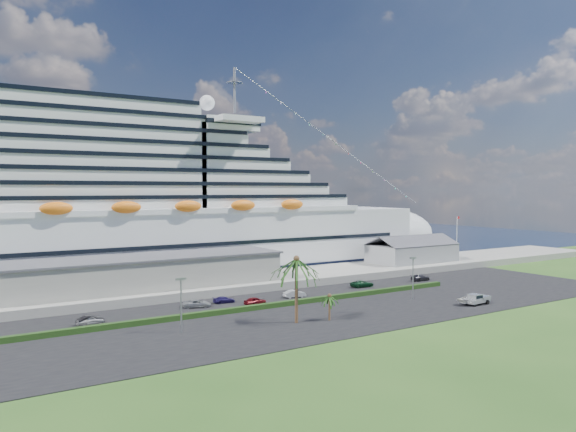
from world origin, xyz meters
TOP-DOWN VIEW (x-y plane):
  - ground at (0.00, 0.00)m, footprint 420.00×420.00m
  - asphalt_lot at (0.00, 11.00)m, footprint 140.00×38.00m
  - wharf at (0.00, 40.00)m, footprint 240.00×20.00m
  - water at (0.00, 130.00)m, footprint 420.00×160.00m
  - cruise_ship at (-21.53, 64.00)m, footprint 191.00×38.00m
  - terminal_building at (-25.00, 40.00)m, footprint 61.00×15.00m
  - port_shed at (52.00, 40.00)m, footprint 24.00×12.31m
  - flagpole at (70.04, 40.00)m, footprint 1.08×0.16m
  - hedge at (-8.00, 16.00)m, footprint 88.00×1.10m
  - lamp_post_left at (-28.00, 8.00)m, footprint 1.60×0.35m
  - lamp_post_right at (20.00, 8.00)m, footprint 1.60×0.35m
  - palm_tall at (-10.00, 4.00)m, footprint 8.82×8.82m
  - palm_short at (-4.50, 2.50)m, footprint 3.53×3.53m
  - parked_car_0 at (-38.26, 20.64)m, footprint 4.28×1.92m
  - parked_car_1 at (-38.21, 20.86)m, footprint 4.39×2.17m
  - parked_car_2 at (-18.71, 23.62)m, footprint 5.50×3.76m
  - parked_car_3 at (-12.79, 24.58)m, footprint 4.34×2.07m
  - parked_car_4 at (-8.67, 19.89)m, footprint 4.37×1.94m
  - parked_car_5 at (1.44, 21.90)m, footprint 4.65×2.15m
  - parked_car_6 at (20.49, 23.81)m, footprint 5.53×3.03m
  - parked_car_7 at (37.56, 23.02)m, footprint 5.08×2.10m
  - pickup_truck at (26.28, -2.25)m, footprint 5.82×2.56m
  - boat_trailer at (24.98, -1.44)m, footprint 5.47×3.62m

SIDE VIEW (x-z plane):
  - ground at x=0.00m, z-range 0.00..0.00m
  - water at x=0.00m, z-range 0.00..0.02m
  - asphalt_lot at x=0.00m, z-range 0.00..0.12m
  - hedge at x=-8.00m, z-range 0.12..1.02m
  - parked_car_3 at x=-12.79m, z-range 0.12..1.34m
  - parked_car_1 at x=-38.21m, z-range 0.12..1.50m
  - parked_car_2 at x=-18.71m, z-range 0.12..1.52m
  - parked_car_0 at x=-38.26m, z-range 0.12..1.55m
  - parked_car_4 at x=-8.67m, z-range 0.12..1.58m
  - parked_car_6 at x=20.49m, z-range 0.12..1.59m
  - parked_car_7 at x=37.56m, z-range 0.12..1.59m
  - parked_car_5 at x=1.44m, z-range 0.12..1.60m
  - wharf at x=0.00m, z-range 0.00..1.80m
  - boat_trailer at x=24.98m, z-range 0.37..1.94m
  - pickup_truck at x=26.28m, z-range 0.22..2.21m
  - palm_short at x=-4.50m, z-range 1.38..5.95m
  - port_shed at x=52.00m, z-range 0.71..8.08m
  - terminal_building at x=-25.00m, z-range 1.86..8.16m
  - lamp_post_left at x=-28.00m, z-range 1.21..9.48m
  - lamp_post_right at x=20.00m, z-range 1.21..9.48m
  - flagpole at x=70.04m, z-range 2.27..14.27m
  - palm_tall at x=-10.00m, z-range 3.64..14.77m
  - cruise_ship at x=-21.53m, z-range -10.31..43.69m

